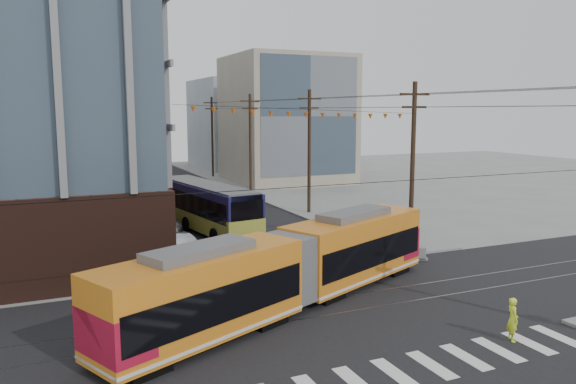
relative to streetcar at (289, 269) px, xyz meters
name	(u,v)px	position (x,y,z in m)	size (l,w,h in m)	color
ground	(401,332)	(3.12, -4.55, -1.90)	(160.00, 160.00, 0.00)	slate
bg_bldg_nw_near	(0,112)	(-13.88, 47.45, 7.10)	(18.00, 16.00, 18.00)	#8C99A5
bg_bldg_ne_near	(286,120)	(19.12, 43.45, 6.10)	(14.00, 14.00, 16.00)	gray
bg_bldg_nw_far	(30,105)	(-10.88, 67.45, 8.10)	(16.00, 18.00, 20.00)	gray
bg_bldg_ne_far	(247,124)	(21.12, 63.45, 5.10)	(16.00, 16.00, 14.00)	#8C99A5
utility_pole_far	(212,138)	(11.62, 51.45, 3.60)	(0.30, 0.30, 11.00)	black
streetcar	(289,269)	(0.00, 0.00, 0.00)	(19.73, 2.77, 3.80)	orange
city_bus	(206,206)	(1.27, 18.39, -0.03)	(2.86, 13.21, 3.74)	#1D1A4D
parked_car_silver	(173,245)	(-2.90, 11.37, -1.11)	(1.67, 4.78, 1.58)	#ABB0B6
parked_car_white	(164,233)	(-2.57, 15.67, -1.25)	(1.83, 4.49, 1.30)	silver
parked_car_grey	(159,223)	(-2.21, 19.11, -1.21)	(2.29, 4.96, 1.38)	#54565C
pedestrian	(513,319)	(6.68, -7.08, -1.00)	(0.65, 0.43, 1.79)	#DFFB2E
jersey_barrier	(410,247)	(11.42, 6.19, -1.50)	(0.90, 3.99, 0.80)	gray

